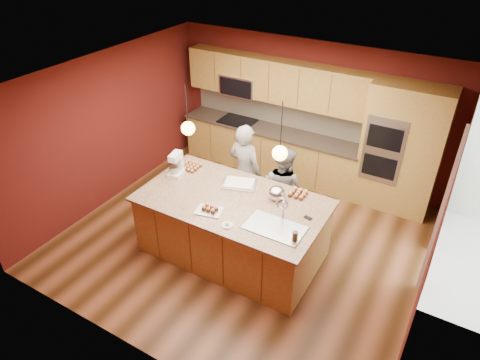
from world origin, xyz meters
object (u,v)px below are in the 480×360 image
Objects in this scene: person_right at (283,188)px; mixing_bowl at (277,193)px; person_left at (245,171)px; stand_mixer at (176,166)px; island at (233,227)px.

person_right is 5.78× the size of mixing_bowl.
person_left reaches higher than person_right.
stand_mixer is 1.70m from mixing_bowl.
person_right reaches higher than island.
mixing_bowl is (0.92, -0.68, 0.26)m from person_left.
mixing_bowl is at bearing 117.45° from person_right.
mixing_bowl is at bearing -4.93° from stand_mixer.
mixing_bowl is (0.54, 0.34, 0.60)m from island.
island is 7.14× the size of stand_mixer.
person_left is 4.44× the size of stand_mixer.
island is 1.10m from person_right.
person_left is (-0.38, 1.03, 0.34)m from island.
person_left is 1.18m from mixing_bowl.
stand_mixer is at bearing 54.06° from person_left.
stand_mixer is at bearing 172.44° from island.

